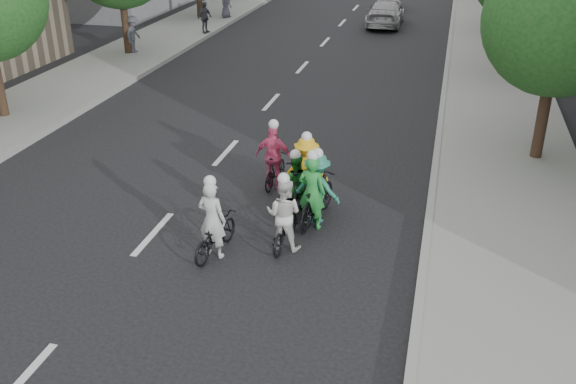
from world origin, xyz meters
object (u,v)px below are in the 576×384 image
at_px(cyclist_5, 284,220).
at_px(follow_car_lead, 385,14).
at_px(cyclist_1, 317,193).
at_px(spectator_2, 226,3).
at_px(cyclist_4, 296,186).
at_px(cyclist_2, 312,200).
at_px(cyclist_6, 214,229).
at_px(cyclist_3, 274,162).
at_px(spectator_0, 133,34).
at_px(spectator_1, 205,17).
at_px(cyclist_0, 307,175).

xyz_separation_m(cyclist_5, follow_car_lead, (-0.60, 24.55, 0.03)).
relative_size(cyclist_1, spectator_2, 1.23).
bearing_deg(cyclist_5, cyclist_4, -81.10).
bearing_deg(cyclist_2, cyclist_6, 53.27).
xyz_separation_m(cyclist_3, follow_car_lead, (0.42, 21.64, -0.03)).
distance_m(cyclist_5, cyclist_6, 1.53).
relative_size(cyclist_5, follow_car_lead, 0.39).
relative_size(cyclist_6, follow_car_lead, 0.41).
relative_size(cyclist_2, follow_car_lead, 0.42).
height_order(cyclist_2, spectator_0, cyclist_2).
bearing_deg(spectator_0, cyclist_5, -145.25).
height_order(cyclist_5, follow_car_lead, cyclist_5).
xyz_separation_m(cyclist_1, spectator_0, (-11.40, 13.57, 0.25)).
distance_m(cyclist_5, spectator_1, 21.75).
distance_m(cyclist_0, cyclist_1, 1.08).
bearing_deg(spectator_0, cyclist_1, -141.54).
bearing_deg(spectator_0, cyclist_0, -140.63).
height_order(spectator_0, spectator_2, spectator_0).
bearing_deg(spectator_0, cyclist_4, -142.18).
bearing_deg(cyclist_4, cyclist_6, 52.80).
bearing_deg(spectator_2, cyclist_5, -145.30).
bearing_deg(cyclist_3, cyclist_1, 137.67).
relative_size(cyclist_1, cyclist_5, 1.11).
xyz_separation_m(cyclist_4, spectator_0, (-10.79, 13.14, 0.35)).
bearing_deg(cyclist_0, spectator_2, -66.12).
height_order(cyclist_1, cyclist_2, cyclist_2).
xyz_separation_m(cyclist_1, spectator_1, (-9.77, 18.31, 0.23)).
height_order(cyclist_0, cyclist_4, cyclist_0).
distance_m(cyclist_3, spectator_1, 18.69).
bearing_deg(cyclist_6, cyclist_3, -86.08).
bearing_deg(cyclist_6, cyclist_1, -122.37).
bearing_deg(cyclist_6, cyclist_0, -104.63).
relative_size(cyclist_1, cyclist_6, 1.06).
xyz_separation_m(cyclist_2, spectator_2, (-10.06, 22.88, 0.29)).
bearing_deg(cyclist_4, cyclist_0, -116.68).
xyz_separation_m(cyclist_2, follow_car_lead, (-0.98, 23.49, 0.00)).
distance_m(cyclist_0, spectator_0, 16.69).
bearing_deg(cyclist_2, cyclist_5, 78.29).
height_order(cyclist_3, follow_car_lead, cyclist_3).
bearing_deg(spectator_2, cyclist_6, -148.65).
relative_size(cyclist_0, spectator_0, 1.12).
xyz_separation_m(cyclist_6, spectator_0, (-9.60, 15.59, 0.37)).
bearing_deg(follow_car_lead, spectator_1, 28.97).
bearing_deg(follow_car_lead, cyclist_3, 88.56).
height_order(cyclist_0, cyclist_1, cyclist_1).
height_order(cyclist_5, spectator_1, cyclist_5).
xyz_separation_m(cyclist_6, spectator_1, (-7.97, 20.33, 0.35)).
bearing_deg(cyclist_1, spectator_2, -55.47).
height_order(cyclist_2, spectator_2, cyclist_2).
bearing_deg(cyclist_4, cyclist_2, 116.72).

